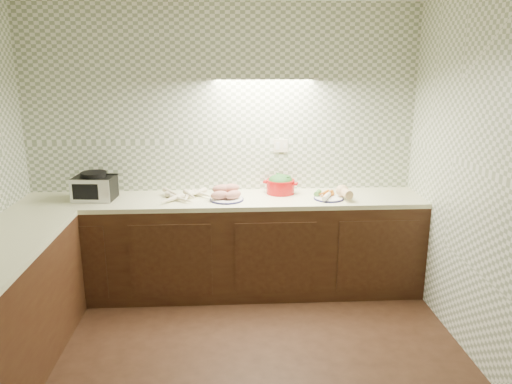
{
  "coord_description": "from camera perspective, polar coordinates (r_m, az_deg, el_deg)",
  "views": [
    {
      "loc": [
        0.05,
        -2.81,
        2.12
      ],
      "look_at": [
        0.29,
        1.25,
        1.02
      ],
      "focal_mm": 35.0,
      "sensor_mm": 36.0,
      "label": 1
    }
  ],
  "objects": [
    {
      "name": "toaster_oven",
      "position": [
        4.63,
        -17.98,
        0.57
      ],
      "size": [
        0.37,
        0.3,
        0.25
      ],
      "rotation": [
        0.0,
        0.0,
        -0.09
      ],
      "color": "black",
      "rests_on": "counter"
    },
    {
      "name": "room",
      "position": [
        2.86,
        -4.3,
        5.15
      ],
      "size": [
        3.6,
        3.6,
        2.6
      ],
      "color": "black",
      "rests_on": "ground"
    },
    {
      "name": "sweet_potato_plate",
      "position": [
        4.42,
        -3.41,
        -0.24
      ],
      "size": [
        0.3,
        0.3,
        0.14
      ],
      "rotation": [
        0.0,
        0.0,
        0.14
      ],
      "color": "#15123E",
      "rests_on": "counter"
    },
    {
      "name": "counter",
      "position": [
        3.94,
        -13.92,
        -10.41
      ],
      "size": [
        3.6,
        3.6,
        0.9
      ],
      "color": "black",
      "rests_on": "ground"
    },
    {
      "name": "dutch_oven",
      "position": [
        4.62,
        2.82,
        0.91
      ],
      "size": [
        0.33,
        0.33,
        0.18
      ],
      "rotation": [
        0.0,
        0.0,
        -0.34
      ],
      "color": "#B00D0E",
      "rests_on": "counter"
    },
    {
      "name": "onion_bowl",
      "position": [
        4.59,
        -3.35,
        0.14
      ],
      "size": [
        0.13,
        0.13,
        0.1
      ],
      "color": "black",
      "rests_on": "counter"
    },
    {
      "name": "veg_plate",
      "position": [
        4.5,
        8.99,
        -0.2
      ],
      "size": [
        0.32,
        0.27,
        0.12
      ],
      "rotation": [
        0.0,
        0.0,
        -0.02
      ],
      "color": "#15123E",
      "rests_on": "counter"
    },
    {
      "name": "parsnip_pile",
      "position": [
        4.49,
        -7.46,
        -0.33
      ],
      "size": [
        0.42,
        0.42,
        0.08
      ],
      "color": "beige",
      "rests_on": "counter"
    }
  ]
}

